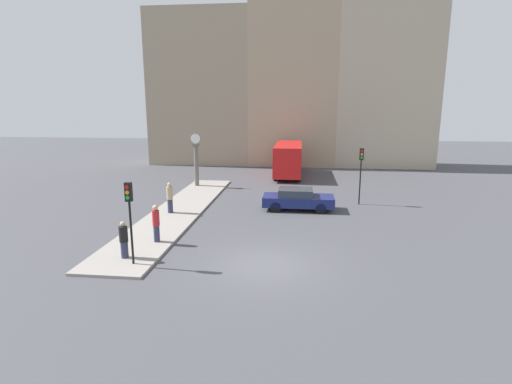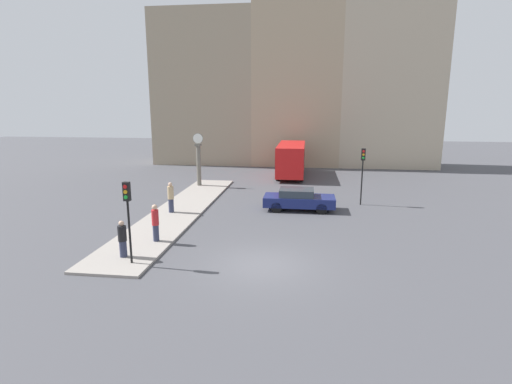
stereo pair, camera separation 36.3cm
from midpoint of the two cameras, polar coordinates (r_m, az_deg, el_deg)
The scene contains 11 objects.
ground_plane at distance 16.73m, azimuth 1.48°, elevation -10.33°, with size 120.00×120.00×0.00m, color #47474C.
sidewalk_corner at distance 25.14m, azimuth -10.38°, elevation -2.57°, with size 3.00×19.49×0.11m, color gray.
building_row at distance 44.10m, azimuth 6.29°, elevation 15.83°, with size 30.00×5.00×19.71m.
sedan_car at distance 25.01m, azimuth 6.52°, elevation -1.02°, with size 4.39×1.81×1.34m.
bus_distant at distance 36.65m, azimuth 5.35°, elevation 4.84°, with size 2.38×7.62×2.95m.
traffic_light_near at distance 16.59m, azimuth -17.27°, elevation -1.83°, with size 0.26×0.24×3.38m.
traffic_light_far at distance 26.73m, azimuth 15.38°, elevation 3.77°, with size 0.26×0.24×3.71m.
street_clock at distance 32.03m, azimuth -7.88°, elevation 4.47°, with size 0.83×0.45×4.16m.
pedestrian_tan_coat at distance 24.35m, azimuth -11.66°, elevation -0.75°, with size 0.37×0.37×1.83m.
pedestrian_red_top at distance 19.38m, azimuth -13.66°, elevation -4.25°, with size 0.33×0.33×1.78m.
pedestrian_black_jacket at distance 17.83m, azimuth -17.98°, elevation -6.40°, with size 0.36×0.36×1.59m.
Camera 2 is at (1.74, -15.33, 6.47)m, focal length 28.00 mm.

